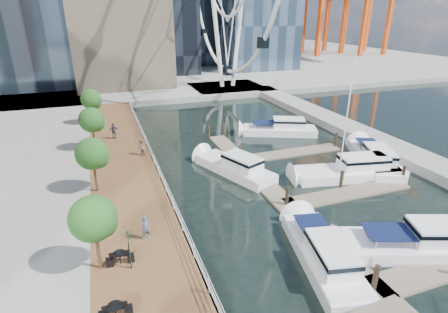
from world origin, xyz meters
name	(u,v)px	position (x,y,z in m)	size (l,w,h in m)	color
ground	(308,280)	(0.00, 0.00, 0.00)	(520.00, 520.00, 0.00)	black
boardwalk	(127,186)	(-9.00, 15.00, 0.50)	(6.00, 60.00, 1.00)	brown
seawall	(161,181)	(-6.00, 15.00, 0.50)	(0.25, 60.00, 1.00)	#595954
land_far	(131,61)	(0.00, 102.00, 0.50)	(200.00, 114.00, 1.00)	gray
breakwater	(359,134)	(20.00, 20.00, 0.50)	(4.00, 60.00, 1.00)	gray
pier	(227,89)	(14.00, 52.00, 0.50)	(14.00, 12.00, 1.00)	gray
railing	(159,171)	(-6.10, 15.00, 1.52)	(0.10, 60.00, 1.05)	white
floating_docks	(324,181)	(7.97, 9.98, 0.49)	(16.00, 34.00, 2.60)	#6D6051
street_trees	(92,154)	(-11.40, 14.00, 4.29)	(2.60, 42.60, 4.60)	#3F2B1C
yacht_foreground	(421,251)	(8.53, -0.19, 0.00)	(3.08, 11.49, 2.15)	white
pedestrian_near	(146,228)	(-8.51, 5.90, 1.84)	(0.61, 0.40, 1.67)	#50576B
pedestrian_mid	(141,147)	(-6.94, 20.73, 1.84)	(0.82, 0.64, 1.68)	#86655C
pedestrian_far	(114,131)	(-9.24, 26.96, 1.93)	(1.09, 0.45, 1.86)	#30363C
moored_yachts	(338,180)	(10.05, 10.70, 0.00)	(21.13, 40.46, 11.50)	white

